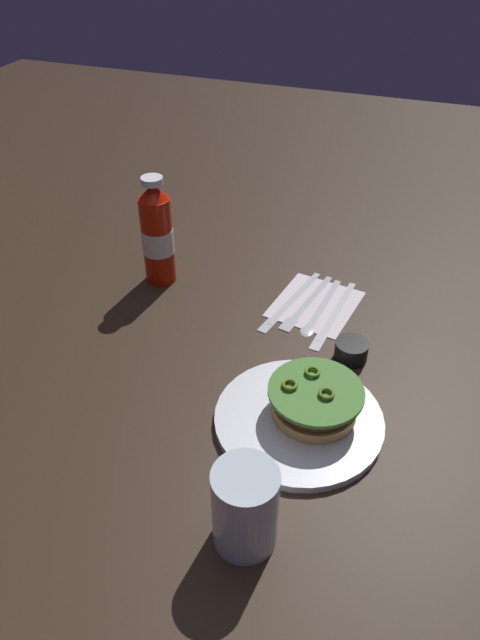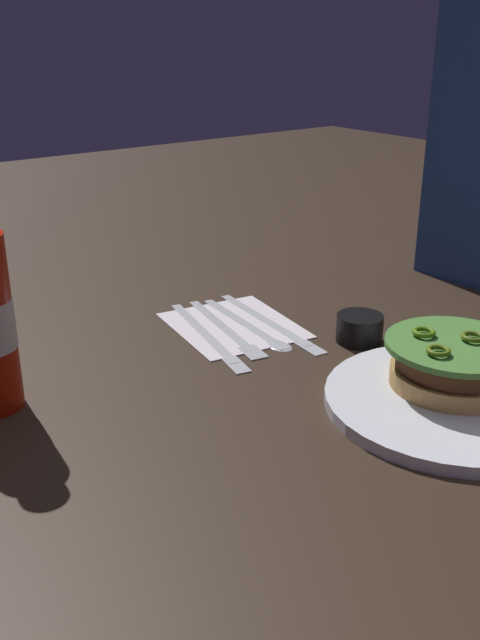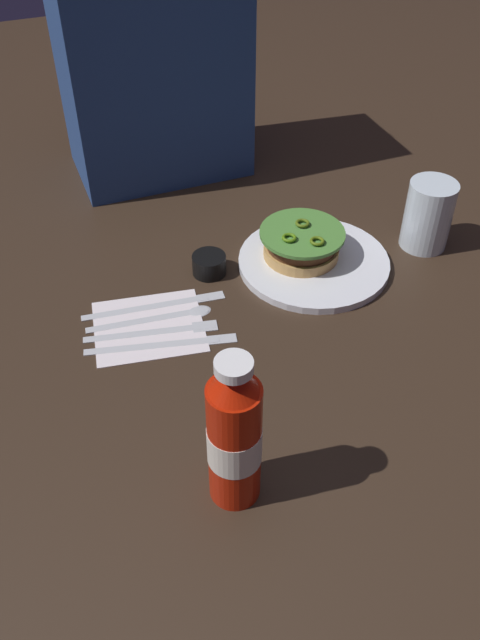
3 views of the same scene
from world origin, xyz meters
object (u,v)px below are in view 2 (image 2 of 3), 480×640
Objects in this scene: fork_utensil at (230,330)px; steak_knife at (275,323)px; dinner_plate at (451,401)px; condiment_cup at (360,328)px; spoon_utensil at (256,328)px; burger_sandwich at (453,364)px; butter_knife at (211,337)px; napkin at (233,325)px.

steak_knife is at bearing 73.16° from fork_utensil.
dinner_plate is at bearing 13.16° from fork_utensil.
condiment_cup is 0.12m from spoon_utensil.
burger_sandwich is 2.52× the size of condiment_cup.
butter_knife is at bearing -101.12° from spoon_utensil.
napkin is at bearing -131.04° from steak_knife.
dinner_plate is 1.14× the size of butter_knife.
butter_knife is at bearing -67.53° from napkin.
dinner_plate is 0.28m from butter_knife.
napkin is at bearing 133.10° from fork_utensil.
steak_knife is at bearing -178.31° from dinner_plate.
spoon_utensil is at bearing 19.06° from napkin.
spoon_utensil is (-0.26, -0.04, -0.00)m from dinner_plate.
condiment_cup reaches higher than fork_utensil.
condiment_cup is 0.34× the size of napkin.
butter_knife is (-0.11, -0.14, -0.01)m from condiment_cup.
fork_utensil is at bearing -162.44° from burger_sandwich.
fork_utensil is (-0.11, -0.11, -0.01)m from condiment_cup.
spoon_utensil is 0.86× the size of steak_knife.
fork_utensil is (-0.27, -0.06, -0.00)m from dinner_plate.
condiment_cup is 0.17m from butter_knife.
condiment_cup is 0.15m from napkin.
condiment_cup is (-0.16, 0.04, 0.01)m from dinner_plate.
condiment_cup is 0.25× the size of butter_knife.
fork_utensil is (-0.00, 0.03, 0.00)m from butter_knife.
steak_knife reaches higher than napkin.
napkin is at bearing -170.94° from dinner_plate.
dinner_plate is at bearing -14.76° from condiment_cup.
steak_knife is at bearing -174.00° from burger_sandwich.
spoon_utensil is at bearing -140.15° from condiment_cup.
burger_sandwich reaches higher than napkin.
butter_knife is at bearing -156.34° from burger_sandwich.
dinner_plate reaches higher than napkin.
dinner_plate is 0.26m from spoon_utensil.
condiment_cup is 0.15m from fork_utensil.
butter_knife is 0.03m from fork_utensil.
steak_knife is (0.03, 0.04, 0.00)m from napkin.
fork_utensil and spoon_utensil have the same top height.
burger_sandwich is at bearing 17.56° from fork_utensil.
burger_sandwich is at bearing 12.32° from spoon_utensil.
dinner_plate is at bearing 1.69° from steak_knife.
spoon_utensil reaches higher than napkin.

